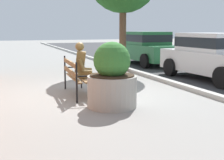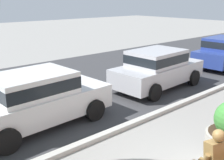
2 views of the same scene
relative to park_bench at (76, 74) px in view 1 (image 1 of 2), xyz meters
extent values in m
plane|color=gray|center=(-0.02, 0.21, -0.54)|extent=(80.00, 80.00, 0.00)
cube|color=#B2AFA8|center=(-0.02, 3.11, -0.48)|extent=(60.00, 0.20, 0.12)
cube|color=olive|center=(0.00, -0.07, -0.09)|extent=(1.70, 0.20, 0.04)
cube|color=olive|center=(0.01, 0.11, -0.09)|extent=(1.70, 0.20, 0.04)
cube|color=olive|center=(0.02, 0.29, -0.09)|extent=(1.70, 0.20, 0.04)
cube|color=olive|center=(-0.01, -0.16, 0.08)|extent=(1.70, 0.13, 0.11)
cube|color=olive|center=(-0.01, -0.16, 0.30)|extent=(1.70, 0.13, 0.11)
cylinder|color=black|center=(-0.86, 0.36, -0.32)|extent=(0.04, 0.04, 0.45)
cylinder|color=black|center=(-0.89, -0.11, -0.07)|extent=(0.04, 0.04, 0.95)
cube|color=black|center=(-0.87, 0.16, 0.08)|extent=(0.06, 0.48, 0.03)
cylinder|color=black|center=(0.90, 0.26, -0.32)|extent=(0.04, 0.04, 0.45)
cylinder|color=black|center=(0.87, -0.21, -0.07)|extent=(0.04, 0.04, 0.95)
cube|color=black|center=(0.88, 0.06, 0.08)|extent=(0.06, 0.48, 0.03)
cube|color=olive|center=(0.18, 0.17, 0.02)|extent=(0.41, 0.40, 0.16)
cube|color=olive|center=(0.15, 0.07, 0.34)|extent=(0.42, 0.37, 0.55)
sphere|color=olive|center=(0.15, 0.06, 0.72)|extent=(0.22, 0.22, 0.22)
cylinder|color=olive|center=(-0.06, 0.15, 0.29)|extent=(0.13, 0.20, 0.29)
cylinder|color=olive|center=(-0.03, 0.29, 0.12)|extent=(0.15, 0.28, 0.10)
cylinder|color=olive|center=(0.37, 0.03, 0.29)|extent=(0.13, 0.20, 0.29)
cylinder|color=olive|center=(0.42, 0.17, 0.12)|extent=(0.15, 0.28, 0.10)
cylinder|color=olive|center=(0.13, 0.33, -0.02)|extent=(0.22, 0.39, 0.14)
cylinder|color=olive|center=(0.17, 0.50, -0.29)|extent=(0.11, 0.11, 0.50)
cube|color=olive|center=(0.19, 0.56, -0.51)|extent=(0.17, 0.26, 0.07)
cylinder|color=olive|center=(0.30, 0.28, -0.02)|extent=(0.22, 0.39, 0.14)
cylinder|color=olive|center=(0.35, 0.45, -0.29)|extent=(0.11, 0.11, 0.50)
cube|color=olive|center=(0.36, 0.51, -0.51)|extent=(0.17, 0.26, 0.07)
cube|color=olive|center=(0.50, 0.52, -0.46)|extent=(0.32, 0.25, 0.16)
cylinder|color=#A8A399|center=(1.50, 0.43, -0.20)|extent=(1.08, 1.08, 0.69)
cylinder|color=#38281C|center=(1.50, 0.43, 0.16)|extent=(0.97, 0.97, 0.03)
sphere|color=#387A33|center=(1.50, 0.43, 0.49)|extent=(0.80, 0.80, 0.80)
cylinder|color=brown|center=(-3.74, 2.80, 0.81)|extent=(0.27, 0.27, 2.71)
cube|color=#236638|center=(-5.75, 4.90, 0.07)|extent=(4.18, 1.89, 0.70)
cube|color=#236638|center=(-5.90, 4.89, 0.72)|extent=(2.20, 1.66, 0.60)
cube|color=black|center=(-5.90, 4.89, 0.72)|extent=(2.22, 1.68, 0.33)
cylinder|color=black|center=(-4.46, 5.81, -0.22)|extent=(0.65, 0.25, 0.64)
cylinder|color=black|center=(-4.38, 4.12, -0.22)|extent=(0.65, 0.25, 0.64)
cylinder|color=black|center=(-7.12, 5.69, -0.22)|extent=(0.65, 0.25, 0.64)
cylinder|color=black|center=(-7.04, 3.99, -0.22)|extent=(0.65, 0.25, 0.64)
cube|color=silver|center=(-0.77, 4.90, 0.07)|extent=(4.18, 1.89, 0.70)
cube|color=silver|center=(-0.92, 4.89, 0.72)|extent=(2.20, 1.66, 0.60)
cube|color=black|center=(-0.92, 4.89, 0.72)|extent=(2.22, 1.68, 0.33)
cylinder|color=black|center=(0.60, 4.12, -0.22)|extent=(0.65, 0.25, 0.64)
cylinder|color=black|center=(-2.14, 5.69, -0.22)|extent=(0.65, 0.25, 0.64)
cylinder|color=black|center=(-2.06, 3.99, -0.22)|extent=(0.65, 0.25, 0.64)
camera|label=1|loc=(7.80, -1.89, 1.16)|focal=50.33mm
camera|label=2|loc=(-3.96, -1.89, 2.95)|focal=43.95mm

